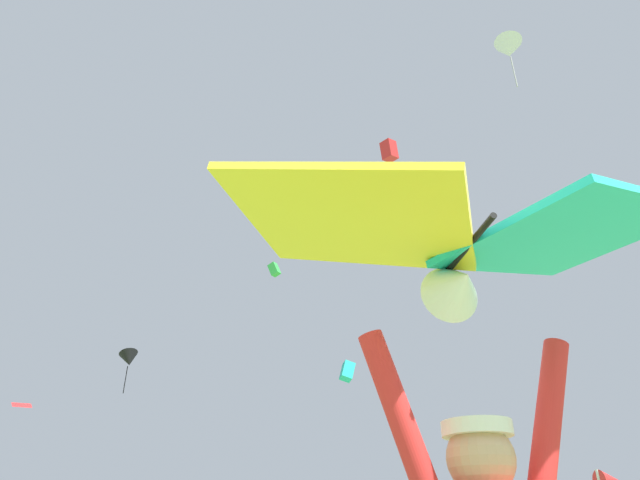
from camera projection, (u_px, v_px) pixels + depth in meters
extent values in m
sphere|color=tan|center=(481.00, 459.00, 1.84)|extent=(0.23, 0.23, 0.23)
cylinder|color=white|center=(477.00, 429.00, 1.88)|extent=(0.26, 0.26, 0.05)
cylinder|color=red|center=(548.00, 424.00, 1.93)|extent=(0.28, 0.11, 0.62)
cylinder|color=red|center=(401.00, 420.00, 1.86)|extent=(0.28, 0.11, 0.62)
cylinder|color=black|center=(455.00, 262.00, 2.19)|extent=(0.07, 0.73, 0.02)
cube|color=#19B2AD|center=(567.00, 236.00, 2.19)|extent=(1.07, 1.00, 0.21)
cube|color=yellow|center=(352.00, 220.00, 2.08)|extent=(1.11, 1.05, 0.21)
cone|color=white|center=(458.00, 285.00, 2.14)|extent=(0.25, 0.21, 0.24)
cube|color=red|center=(389.00, 151.00, 30.38)|extent=(1.05, 1.02, 1.19)
cone|color=black|center=(129.00, 359.00, 33.05)|extent=(1.71, 1.72, 1.31)
cylinder|color=black|center=(125.00, 380.00, 32.46)|extent=(0.05, 0.05, 1.60)
cone|color=black|center=(253.00, 180.00, 35.85)|extent=(1.63, 1.58, 1.24)
cylinder|color=black|center=(252.00, 195.00, 35.29)|extent=(0.05, 0.05, 1.53)
cube|color=#19B2AD|center=(347.00, 371.00, 26.77)|extent=(0.78, 0.67, 1.05)
cube|color=green|center=(274.00, 269.00, 31.47)|extent=(0.84, 0.71, 0.87)
cone|color=white|center=(509.00, 49.00, 21.25)|extent=(1.57, 1.51, 0.97)
cylinder|color=#A4A4A4|center=(514.00, 71.00, 20.69)|extent=(0.05, 0.05, 1.53)
cube|color=white|center=(327.00, 246.00, 34.66)|extent=(1.06, 1.26, 1.37)
pyramid|color=red|center=(22.00, 404.00, 22.36)|extent=(0.97, 0.91, 0.47)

